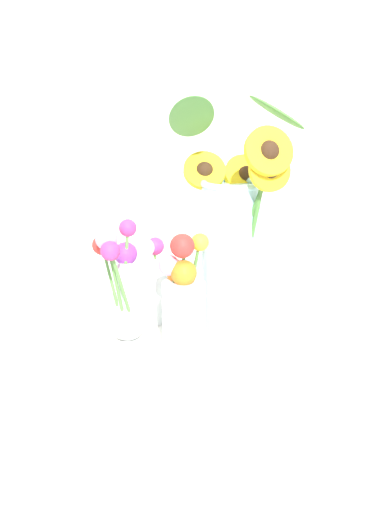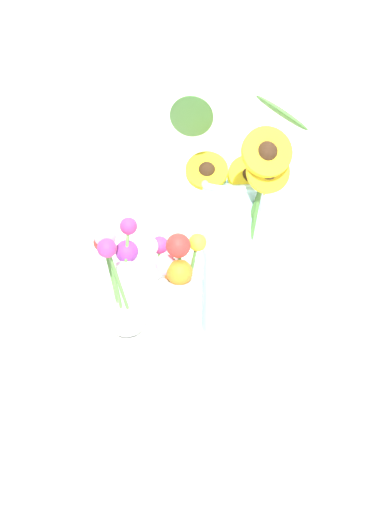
% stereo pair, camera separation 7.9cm
% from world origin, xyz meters
% --- Properties ---
extents(ground_plane, '(6.00, 6.00, 0.00)m').
position_xyz_m(ground_plane, '(0.00, 0.00, 0.00)').
color(ground_plane, silver).
extents(serving_tray, '(0.40, 0.40, 0.02)m').
position_xyz_m(serving_tray, '(0.04, 0.04, 0.01)').
color(serving_tray, white).
rests_on(serving_tray, ground_plane).
extents(mason_jar_sunflowers, '(0.22, 0.18, 0.39)m').
position_xyz_m(mason_jar_sunflowers, '(0.10, 0.05, 0.17)').
color(mason_jar_sunflowers, '#9ED1D6').
rests_on(mason_jar_sunflowers, serving_tray).
extents(vase_small_center, '(0.08, 0.08, 0.19)m').
position_xyz_m(vase_small_center, '(0.01, -0.01, 0.10)').
color(vase_small_center, white).
rests_on(vase_small_center, serving_tray).
extents(vase_bulb_right, '(0.08, 0.10, 0.20)m').
position_xyz_m(vase_bulb_right, '(-0.08, 0.04, 0.10)').
color(vase_bulb_right, white).
rests_on(vase_bulb_right, serving_tray).
extents(vase_small_back, '(0.08, 0.07, 0.15)m').
position_xyz_m(vase_small_back, '(-0.02, 0.11, 0.09)').
color(vase_small_back, white).
rests_on(vase_small_back, serving_tray).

